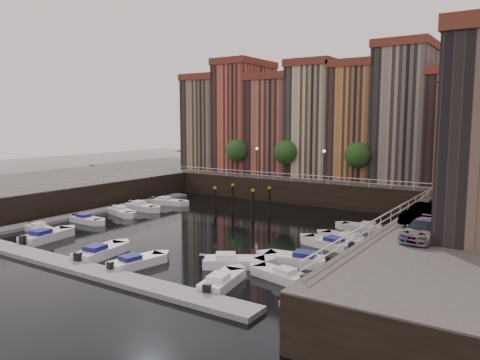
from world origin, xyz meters
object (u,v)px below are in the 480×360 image
Objects in this scene: boat_left_0 at (40,229)px; boat_left_1 at (87,220)px; mooring_pilings at (242,203)px; car_c at (423,231)px; car_a at (440,208)px; boat_left_2 at (121,212)px; gangway at (416,210)px; corner_tower at (460,127)px; car_b at (424,215)px.

boat_left_0 is 5.44m from boat_left_1.
mooring_pilings is 25.20m from car_c.
car_a reaches higher than boat_left_1.
boat_left_2 is at bearing 176.36° from car_c.
gangway reaches higher than boat_left_0.
car_c reaches higher than gangway.
gangway is 8.32m from car_a.
corner_tower reaches higher than boat_left_2.
car_b is (0.30, -16.25, -6.43)m from corner_tower.
gangway is at bearing 109.45° from car_c.
boat_left_0 is (-30.08, -21.72, -1.59)m from gangway.
car_c reaches higher than boat_left_0.
boat_left_1 is at bearing -136.30° from mooring_pilings.
car_a is (21.29, -2.76, 2.03)m from mooring_pilings.
gangway is 12.32m from car_b.
boat_left_2 is at bearing -164.37° from car_b.
car_a is (33.58, 14.38, 3.35)m from boat_left_0.
corner_tower reaches higher than car_b.
mooring_pilings is at bearing 156.45° from car_c.
boat_left_0 is at bearing -90.59° from boat_left_1.
gangway reaches higher than mooring_pilings.
car_a is at bearing 102.54° from car_b.
car_c reaches higher than mooring_pilings.
mooring_pilings is 1.17× the size of boat_left_2.
gangway is at bearing 96.06° from car_a.
boat_left_1 is 1.06× the size of car_a.
boat_left_0 is at bearing -144.16° from gangway.
car_b is (33.36, -0.47, 3.41)m from boat_left_2.
car_a reaches higher than boat_left_2.
boat_left_0 is 0.94× the size of boat_left_2.
boat_left_2 is (-33.06, -15.78, -9.84)m from corner_tower.
car_b reaches higher than car_a.
car_c is (34.35, -5.46, 3.33)m from boat_left_2.
boat_left_1 is 0.91× the size of car_b.
mooring_pilings is at bearing 46.41° from boat_left_2.
mooring_pilings is at bearing 43.74° from boat_left_1.
gangway is (-2.90, -4.50, -8.28)m from corner_tower.
corner_tower is 17.48m from car_b.
corner_tower is at bearing 98.87° from car_c.
car_c reaches higher than car_a.
car_c reaches higher than boat_left_1.
car_a reaches higher than gangway.
corner_tower is at bearing 107.50° from car_b.
car_b reaches higher than boat_left_2.
corner_tower reaches higher than mooring_pilings.
car_b is 5.09m from car_c.
corner_tower is at bearing 57.20° from gangway.
mooring_pilings is at bearing 153.18° from car_a.
car_b is at bearing -88.94° from corner_tower.
corner_tower is at bearing 43.51° from boat_left_2.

